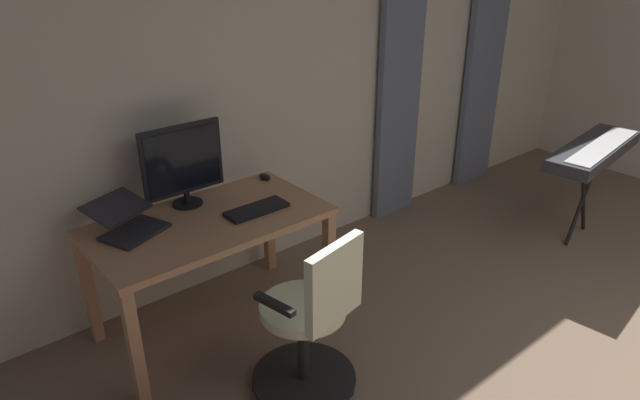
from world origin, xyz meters
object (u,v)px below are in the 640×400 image
(computer_mouse, at_px, (265,177))
(piano_keyboard, at_px, (594,152))
(office_chair, at_px, (312,323))
(computer_keyboard, at_px, (257,209))
(computer_monitor, at_px, (183,162))
(desk, at_px, (210,233))
(laptop, at_px, (128,223))

(computer_mouse, bearing_deg, piano_keyboard, 153.00)
(office_chair, relative_size, computer_keyboard, 2.49)
(office_chair, relative_size, computer_monitor, 1.88)
(office_chair, height_order, computer_monitor, computer_monitor)
(desk, height_order, computer_keyboard, computer_keyboard)
(desk, relative_size, office_chair, 1.43)
(office_chair, distance_m, computer_keyboard, 0.79)
(desk, height_order, office_chair, office_chair)
(computer_keyboard, xyz_separation_m, laptop, (0.67, -0.23, 0.04))
(computer_keyboard, relative_size, computer_mouse, 3.74)
(computer_monitor, xyz_separation_m, piano_keyboard, (-2.77, 1.10, -0.28))
(computer_monitor, bearing_deg, laptop, 15.30)
(office_chair, bearing_deg, computer_mouse, 55.49)
(office_chair, bearing_deg, laptop, 107.37)
(computer_keyboard, bearing_deg, computer_monitor, -52.14)
(piano_keyboard, bearing_deg, desk, -24.66)
(computer_monitor, xyz_separation_m, computer_keyboard, (-0.27, 0.34, -0.26))
(office_chair, bearing_deg, computer_monitor, 84.65)
(office_chair, relative_size, laptop, 2.13)
(desk, distance_m, computer_monitor, 0.44)
(computer_keyboard, relative_size, laptop, 0.85)
(computer_keyboard, height_order, laptop, laptop)
(computer_monitor, bearing_deg, piano_keyboard, 158.26)
(computer_keyboard, distance_m, piano_keyboard, 2.62)
(computer_mouse, bearing_deg, computer_keyboard, 50.01)
(computer_keyboard, relative_size, piano_keyboard, 0.32)
(laptop, distance_m, computer_mouse, 0.98)
(office_chair, height_order, piano_keyboard, office_chair)
(office_chair, xyz_separation_m, piano_keyboard, (-2.66, 0.05, 0.29))
(desk, bearing_deg, computer_monitor, -90.14)
(computer_monitor, relative_size, piano_keyboard, 0.43)
(computer_keyboard, bearing_deg, office_chair, 77.21)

